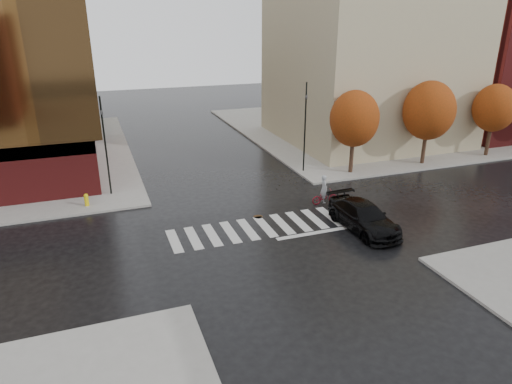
# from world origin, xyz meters

# --- Properties ---
(ground) EXTENTS (120.00, 120.00, 0.00)m
(ground) POSITION_xyz_m (0.00, 0.00, 0.00)
(ground) COLOR black
(ground) RESTS_ON ground
(sidewalk_ne) EXTENTS (30.00, 30.00, 0.15)m
(sidewalk_ne) POSITION_xyz_m (21.00, 21.00, 0.07)
(sidewalk_ne) COLOR gray
(sidewalk_ne) RESTS_ON ground
(crosswalk) EXTENTS (12.00, 3.00, 0.01)m
(crosswalk) POSITION_xyz_m (0.00, 0.50, 0.01)
(crosswalk) COLOR silver
(crosswalk) RESTS_ON ground
(building_ne_tan) EXTENTS (16.00, 16.00, 18.00)m
(building_ne_tan) POSITION_xyz_m (17.00, 17.00, 9.15)
(building_ne_tan) COLOR tan
(building_ne_tan) RESTS_ON sidewalk_ne
(building_ne_brick) EXTENTS (14.00, 14.00, 14.00)m
(building_ne_brick) POSITION_xyz_m (33.00, 16.00, 7.15)
(building_ne_brick) COLOR maroon
(building_ne_brick) RESTS_ON sidewalk_ne
(building_nw_far) EXTENTS (14.00, 12.00, 20.00)m
(building_nw_far) POSITION_xyz_m (-16.00, 37.00, 10.15)
(building_nw_far) COLOR tan
(building_nw_far) RESTS_ON sidewalk_nw
(tree_ne_a) EXTENTS (3.80, 3.80, 6.50)m
(tree_ne_a) POSITION_xyz_m (10.00, 7.40, 4.46)
(tree_ne_a) COLOR black
(tree_ne_a) RESTS_ON sidewalk_ne
(tree_ne_b) EXTENTS (4.20, 4.20, 6.89)m
(tree_ne_b) POSITION_xyz_m (17.00, 7.40, 4.62)
(tree_ne_b) COLOR black
(tree_ne_b) RESTS_ON sidewalk_ne
(tree_ne_c) EXTENTS (3.60, 3.60, 6.31)m
(tree_ne_c) POSITION_xyz_m (24.00, 7.40, 4.37)
(tree_ne_c) COLOR black
(tree_ne_c) RESTS_ON sidewalk_ne
(sedan) EXTENTS (2.49, 5.62, 1.60)m
(sedan) POSITION_xyz_m (5.30, -1.80, 0.80)
(sedan) COLOR black
(sedan) RESTS_ON ground
(cyclist) EXTENTS (1.83, 0.72, 2.05)m
(cyclist) POSITION_xyz_m (5.02, 2.50, 0.70)
(cyclist) COLOR maroon
(cyclist) RESTS_ON ground
(traffic_light_nw) EXTENTS (0.21, 0.19, 6.84)m
(traffic_light_nw) POSITION_xyz_m (-8.37, 9.00, 3.99)
(traffic_light_nw) COLOR black
(traffic_light_nw) RESTS_ON sidewalk_nw
(traffic_light_ne) EXTENTS (0.20, 0.22, 7.04)m
(traffic_light_ne) POSITION_xyz_m (6.59, 9.00, 4.13)
(traffic_light_ne) COLOR black
(traffic_light_ne) RESTS_ON sidewalk_ne
(fire_hydrant) EXTENTS (0.30, 0.30, 0.84)m
(fire_hydrant) POSITION_xyz_m (-10.00, 7.25, 0.61)
(fire_hydrant) COLOR yellow
(fire_hydrant) RESTS_ON sidewalk_nw
(manhole) EXTENTS (0.69, 0.69, 0.01)m
(manhole) POSITION_xyz_m (0.09, 2.00, 0.01)
(manhole) COLOR #422C17
(manhole) RESTS_ON ground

